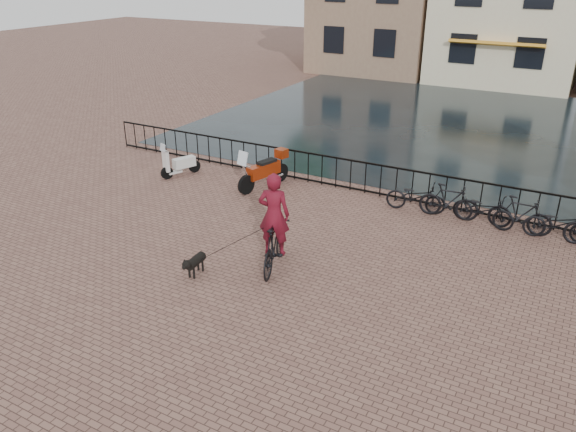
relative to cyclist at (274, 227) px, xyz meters
The scene contains 12 objects.
ground 2.77m from the cyclist, 87.28° to the right, with size 100.00×100.00×0.00m, color brown.
canal_water 14.78m from the cyclist, 89.53° to the left, with size 20.00×20.00×0.00m, color black.
railing 5.47m from the cyclist, 88.72° to the left, with size 20.00×0.05×1.02m.
cyclist is the anchor object (origin of this frame).
dog 2.01m from the cyclist, 141.39° to the right, with size 0.33×0.84×0.56m.
motorcycle 5.22m from the cyclist, 123.85° to the left, with size 0.97×2.07×1.44m.
scooter 7.13m from the cyclist, 146.61° to the left, with size 0.86×1.39×1.25m.
parked_bike_0 5.25m from the cyclist, 68.36° to the left, with size 0.60×1.72×0.90m, color black.
parked_bike_1 5.66m from the cyclist, 59.33° to the left, with size 0.47×1.66×1.00m, color black.
parked_bike_2 6.20m from the cyclist, 51.72° to the left, with size 0.60×1.72×0.90m, color black.
parked_bike_3 6.82m from the cyclist, 45.43° to the left, with size 0.47×1.66×1.00m, color black.
parked_bike_4 7.52m from the cyclist, 40.25° to the left, with size 0.60×1.72×0.90m, color black.
Camera 1 is at (5.79, -7.50, 6.67)m, focal length 35.00 mm.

